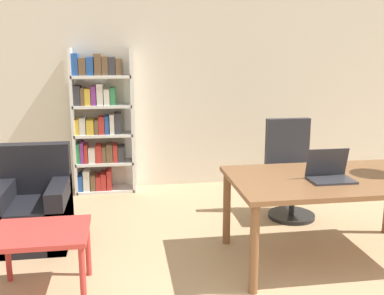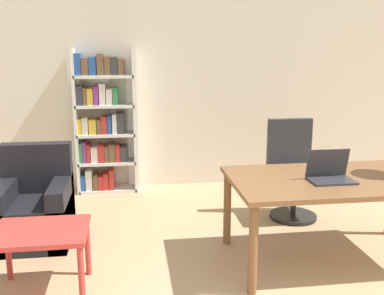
# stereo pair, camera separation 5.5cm
# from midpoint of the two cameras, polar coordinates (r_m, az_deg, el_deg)

# --- Properties ---
(wall_back) EXTENTS (8.00, 0.06, 2.70)m
(wall_back) POSITION_cam_midpoint_polar(r_m,az_deg,el_deg) (5.89, 0.74, 8.19)
(wall_back) COLOR beige
(wall_back) RESTS_ON ground_plane
(desk) EXTENTS (1.74, 1.01, 0.74)m
(desk) POSITION_cam_midpoint_polar(r_m,az_deg,el_deg) (3.96, 17.97, -4.78)
(desk) COLOR brown
(desk) RESTS_ON ground_plane
(laptop) EXTENTS (0.35, 0.24, 0.25)m
(laptop) POSITION_cam_midpoint_polar(r_m,az_deg,el_deg) (3.83, 17.51, -3.23)
(laptop) COLOR #2D2D33
(laptop) RESTS_ON desk
(office_chair) EXTENTS (0.51, 0.51, 1.05)m
(office_chair) POSITION_cam_midpoint_polar(r_m,az_deg,el_deg) (4.96, 12.94, -3.15)
(office_chair) COLOR black
(office_chair) RESTS_ON ground_plane
(side_table_blue) EXTENTS (0.68, 0.56, 0.50)m
(side_table_blue) POSITION_cam_midpoint_polar(r_m,az_deg,el_deg) (3.51, -18.23, -10.96)
(side_table_blue) COLOR #B2332D
(side_table_blue) RESTS_ON ground_plane
(armchair) EXTENTS (0.67, 0.74, 0.89)m
(armchair) POSITION_cam_midpoint_polar(r_m,az_deg,el_deg) (4.53, -19.03, -7.57)
(armchair) COLOR black
(armchair) RESTS_ON ground_plane
(bookshelf) EXTENTS (0.75, 0.28, 1.80)m
(bookshelf) POSITION_cam_midpoint_polar(r_m,az_deg,el_deg) (5.70, -11.06, 3.02)
(bookshelf) COLOR white
(bookshelf) RESTS_ON ground_plane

